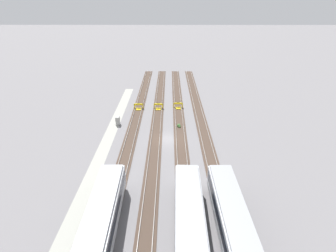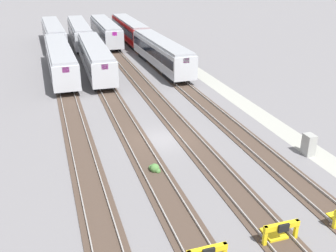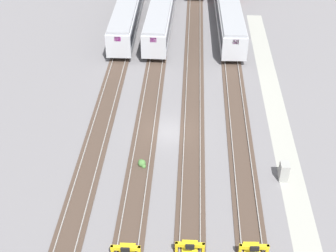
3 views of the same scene
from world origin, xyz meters
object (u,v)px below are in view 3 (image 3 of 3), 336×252
at_px(subway_car_back_row_leftmost, 161,16).
at_px(bumper_stop_nearest_track, 253,249).
at_px(bumper_stop_middle_track, 126,250).
at_px(subway_car_front_row_right_inner, 229,17).
at_px(subway_car_front_row_leftmost, 127,15).
at_px(weed_clump, 142,163).
at_px(electrical_cabinet, 284,171).
at_px(bumper_stop_near_inner_track, 190,247).

xyz_separation_m(subway_car_back_row_leftmost, bumper_stop_nearest_track, (-34.86, -8.57, -1.53)).
bearing_deg(bumper_stop_middle_track, subway_car_front_row_right_inner, -13.53).
height_order(subway_car_front_row_leftmost, weed_clump, subway_car_front_row_leftmost).
bearing_deg(weed_clump, electrical_cabinet, -94.99).
xyz_separation_m(subway_car_front_row_leftmost, weed_clump, (-26.27, -4.43, -1.80)).
relative_size(subway_car_front_row_right_inner, electrical_cabinet, 11.29).
distance_m(bumper_stop_nearest_track, weed_clump, 12.01).
distance_m(subway_car_back_row_leftmost, electrical_cabinet, 29.70).
relative_size(bumper_stop_near_inner_track, electrical_cabinet, 1.25).
bearing_deg(bumper_stop_near_inner_track, subway_car_front_row_leftmost, 13.77).
height_order(bumper_stop_nearest_track, electrical_cabinet, electrical_cabinet).
distance_m(subway_car_front_row_leftmost, bumper_stop_nearest_track, 37.17).
bearing_deg(subway_car_front_row_leftmost, weed_clump, -170.43).
xyz_separation_m(bumper_stop_near_inner_track, bumper_stop_middle_track, (-0.50, 4.27, 0.00)).
relative_size(subway_car_back_row_leftmost, bumper_stop_nearest_track, 9.00).
bearing_deg(electrical_cabinet, weed_clump, 85.01).
relative_size(subway_car_front_row_right_inner, bumper_stop_middle_track, 9.02).
distance_m(bumper_stop_middle_track, electrical_cabinet, 14.21).
relative_size(bumper_stop_near_inner_track, weed_clump, 2.17).
distance_m(subway_car_back_row_leftmost, bumper_stop_nearest_track, 35.93).
distance_m(bumper_stop_middle_track, weed_clump, 9.17).
distance_m(subway_car_front_row_leftmost, subway_car_back_row_leftmost, 4.24).
distance_m(bumper_stop_near_inner_track, bumper_stop_middle_track, 4.30).
height_order(subway_car_front_row_right_inner, subway_car_back_row_leftmost, same).
height_order(bumper_stop_middle_track, electrical_cabinet, electrical_cabinet).
bearing_deg(weed_clump, subway_car_front_row_right_inner, -17.72).
bearing_deg(subway_car_back_row_leftmost, bumper_stop_near_inner_track, -172.95).
height_order(subway_car_front_row_leftmost, bumper_stop_near_inner_track, subway_car_front_row_leftmost).
height_order(subway_car_front_row_leftmost, bumper_stop_middle_track, subway_car_front_row_leftmost).
relative_size(subway_car_back_row_leftmost, bumper_stop_near_inner_track, 9.03).
height_order(subway_car_back_row_leftmost, bumper_stop_middle_track, subway_car_back_row_leftmost).
bearing_deg(bumper_stop_middle_track, subway_car_back_row_leftmost, 0.08).
xyz_separation_m(subway_car_front_row_right_inner, electrical_cabinet, (-27.27, -3.11, -1.24)).
relative_size(subway_car_front_row_right_inner, subway_car_back_row_leftmost, 1.00).
distance_m(subway_car_front_row_leftmost, electrical_cabinet, 31.61).
height_order(subway_car_front_row_leftmost, subway_car_front_row_right_inner, same).
height_order(bumper_stop_middle_track, weed_clump, bumper_stop_middle_track).
distance_m(subway_car_front_row_right_inner, bumper_stop_nearest_track, 34.90).
bearing_deg(bumper_stop_nearest_track, subway_car_front_row_right_inner, -0.01).
bearing_deg(subway_car_front_row_leftmost, bumper_stop_near_inner_track, -166.23).
distance_m(subway_car_front_row_leftmost, weed_clump, 26.70).
relative_size(subway_car_front_row_leftmost, subway_car_front_row_right_inner, 1.00).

